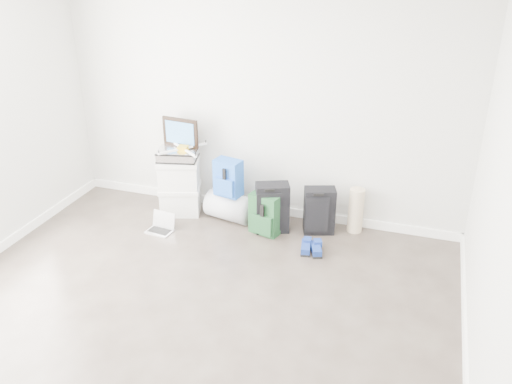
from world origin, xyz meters
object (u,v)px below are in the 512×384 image
(duffel_bag, at_px, (230,206))
(boxes_stack, at_px, (180,186))
(large_suitcase, at_px, (272,208))
(carry_on, at_px, (319,211))
(briefcase, at_px, (178,154))
(laptop, at_px, (161,226))

(duffel_bag, bearing_deg, boxes_stack, -166.70)
(duffel_bag, bearing_deg, large_suitcase, 1.88)
(boxes_stack, bearing_deg, carry_on, -17.00)
(briefcase, distance_m, large_suitcase, 1.22)
(duffel_bag, bearing_deg, carry_on, 14.07)
(boxes_stack, bearing_deg, laptop, -109.71)
(large_suitcase, distance_m, laptop, 1.23)
(boxes_stack, distance_m, carry_on, 1.63)
(boxes_stack, height_order, carry_on, boxes_stack)
(large_suitcase, height_order, laptop, large_suitcase)
(large_suitcase, relative_size, laptop, 1.85)
(duffel_bag, distance_m, carry_on, 1.02)
(briefcase, height_order, carry_on, briefcase)
(briefcase, height_order, duffel_bag, briefcase)
(duffel_bag, relative_size, laptop, 1.73)
(briefcase, relative_size, duffel_bag, 0.83)
(duffel_bag, xyz_separation_m, large_suitcase, (0.53, -0.10, 0.12))
(boxes_stack, height_order, briefcase, briefcase)
(laptop, bearing_deg, boxes_stack, 95.35)
(large_suitcase, bearing_deg, carry_on, -8.33)
(large_suitcase, height_order, carry_on, large_suitcase)
(laptop, bearing_deg, briefcase, 95.35)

